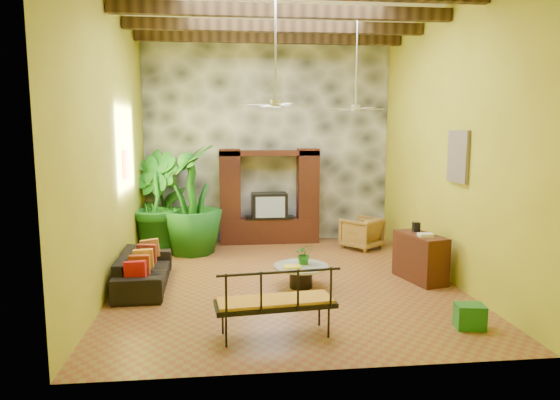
{
  "coord_description": "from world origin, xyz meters",
  "views": [
    {
      "loc": [
        -1.05,
        -8.86,
        2.78
      ],
      "look_at": [
        -0.06,
        0.2,
        1.47
      ],
      "focal_mm": 32.0,
      "sensor_mm": 36.0,
      "label": 1
    }
  ],
  "objects": [
    {
      "name": "ceiling_fan_back",
      "position": [
        1.6,
        1.2,
        3.4
      ],
      "size": [
        1.28,
        1.28,
        1.86
      ],
      "color": "silver",
      "rests_on": "ceiling"
    },
    {
      "name": "back_wall",
      "position": [
        0.0,
        3.5,
        2.5
      ],
      "size": [
        6.0,
        0.02,
        5.0
      ],
      "primitive_type": "cube",
      "color": "#A49C25",
      "rests_on": "ground"
    },
    {
      "name": "ceiling_fan_front",
      "position": [
        -0.2,
        -0.4,
        3.4
      ],
      "size": [
        1.28,
        1.28,
        1.86
      ],
      "color": "silver",
      "rests_on": "ceiling"
    },
    {
      "name": "ground",
      "position": [
        0.0,
        0.0,
        0.0
      ],
      "size": [
        7.0,
        7.0,
        0.0
      ],
      "primitive_type": "plane",
      "color": "brown",
      "rests_on": "ground"
    },
    {
      "name": "wall_art_mask",
      "position": [
        -2.96,
        1.0,
        2.1
      ],
      "size": [
        0.06,
        0.32,
        0.55
      ],
      "primitive_type": "cube",
      "color": "#C48317",
      "rests_on": "left_wall"
    },
    {
      "name": "sofa",
      "position": [
        -2.52,
        -0.09,
        0.3
      ],
      "size": [
        0.88,
        2.11,
        0.61
      ],
      "primitive_type": "imported",
      "rotation": [
        0.0,
        0.0,
        1.6
      ],
      "color": "black",
      "rests_on": "ground"
    },
    {
      "name": "tall_plant_a",
      "position": [
        -2.56,
        2.99,
        1.15
      ],
      "size": [
        1.43,
        1.21,
        2.31
      ],
      "primitive_type": "imported",
      "rotation": [
        0.0,
        0.0,
        0.37
      ],
      "color": "#2B6A1C",
      "rests_on": "ground"
    },
    {
      "name": "centerpiece_plant",
      "position": [
        0.31,
        -0.36,
        0.58
      ],
      "size": [
        0.34,
        0.3,
        0.36
      ],
      "primitive_type": "imported",
      "rotation": [
        0.0,
        0.0,
        0.05
      ],
      "color": "#226A1C",
      "rests_on": "coffee_table"
    },
    {
      "name": "ceiling_beams",
      "position": [
        0.0,
        0.0,
        4.78
      ],
      "size": [
        5.95,
        5.36,
        0.22
      ],
      "color": "#382511",
      "rests_on": "ceiling"
    },
    {
      "name": "entertainment_center",
      "position": [
        0.0,
        3.14,
        0.97
      ],
      "size": [
        2.4,
        0.55,
        2.3
      ],
      "color": "black",
      "rests_on": "ground"
    },
    {
      "name": "iron_bench",
      "position": [
        -0.42,
        -2.54,
        0.53
      ],
      "size": [
        1.66,
        0.75,
        0.57
      ],
      "rotation": [
        0.0,
        0.0,
        0.11
      ],
      "color": "black",
      "rests_on": "ground"
    },
    {
      "name": "side_console",
      "position": [
        2.49,
        -0.27,
        0.43
      ],
      "size": [
        0.74,
        1.17,
        0.86
      ],
      "primitive_type": "cube",
      "rotation": [
        0.0,
        0.0,
        0.25
      ],
      "color": "#332210",
      "rests_on": "ground"
    },
    {
      "name": "wall_art_painting",
      "position": [
        2.96,
        -0.6,
        2.3
      ],
      "size": [
        0.06,
        0.7,
        0.9
      ],
      "primitive_type": "cube",
      "color": "#2A629A",
      "rests_on": "right_wall"
    },
    {
      "name": "right_wall",
      "position": [
        3.0,
        0.0,
        2.5
      ],
      "size": [
        0.02,
        7.0,
        5.0
      ],
      "primitive_type": "cube",
      "color": "#A49C25",
      "rests_on": "ground"
    },
    {
      "name": "left_wall",
      "position": [
        -3.0,
        0.0,
        2.5
      ],
      "size": [
        0.02,
        7.0,
        5.0
      ],
      "primitive_type": "cube",
      "color": "#A49C25",
      "rests_on": "ground"
    },
    {
      "name": "yellow_tray",
      "position": [
        0.07,
        -0.58,
        0.42
      ],
      "size": [
        0.31,
        0.24,
        0.03
      ],
      "primitive_type": "cube",
      "rotation": [
        0.0,
        0.0,
        0.1
      ],
      "color": "yellow",
      "rests_on": "coffee_table"
    },
    {
      "name": "green_bin",
      "position": [
        2.32,
        -2.51,
        0.17
      ],
      "size": [
        0.43,
        0.35,
        0.34
      ],
      "primitive_type": "cube",
      "rotation": [
        0.0,
        0.0,
        -0.16
      ],
      "color": "#1D6F1E",
      "rests_on": "ground"
    },
    {
      "name": "stone_accent_wall",
      "position": [
        0.0,
        3.44,
        2.5
      ],
      "size": [
        5.98,
        0.1,
        4.98
      ],
      "primitive_type": "cube",
      "color": "#33353A",
      "rests_on": "ground"
    },
    {
      "name": "coffee_table",
      "position": [
        0.24,
        -0.45,
        0.26
      ],
      "size": [
        0.96,
        0.96,
        0.4
      ],
      "rotation": [
        0.0,
        0.0,
        0.29
      ],
      "color": "black",
      "rests_on": "ground"
    },
    {
      "name": "wicker_armchair",
      "position": [
        2.09,
        2.28,
        0.37
      ],
      "size": [
        1.11,
        1.12,
        0.73
      ],
      "primitive_type": "imported",
      "rotation": [
        0.0,
        0.0,
        3.82
      ],
      "color": "olive",
      "rests_on": "ground"
    },
    {
      "name": "tall_plant_c",
      "position": [
        -1.82,
        2.24,
        1.22
      ],
      "size": [
        1.51,
        1.51,
        2.44
      ],
      "primitive_type": "imported",
      "rotation": [
        0.0,
        0.0,
        4.82
      ],
      "color": "#165617",
      "rests_on": "ground"
    },
    {
      "name": "tall_plant_b",
      "position": [
        -2.65,
        2.36,
        1.14
      ],
      "size": [
        1.45,
        1.57,
        2.29
      ],
      "primitive_type": "imported",
      "rotation": [
        0.0,
        0.0,
        2.01
      ],
      "color": "#1A641E",
      "rests_on": "ground"
    }
  ]
}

